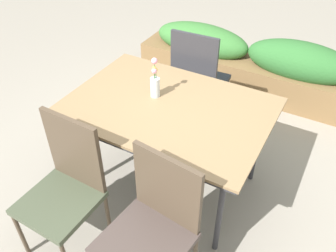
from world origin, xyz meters
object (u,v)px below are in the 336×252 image
Objects in this scene: chair_near_right at (153,224)px; chair_near_left at (66,184)px; dining_table at (168,112)px; chair_far_side at (198,77)px; flower_vase at (155,83)px; planter_box at (248,63)px.

chair_near_right is 0.99× the size of chair_near_left.
dining_table is at bearing -59.81° from chair_near_right.
chair_near_left is (-0.20, -1.51, -0.04)m from chair_far_side.
chair_near_left is (-0.65, 0.00, -0.02)m from chair_near_right.
flower_vase is at bearing -53.52° from chair_near_right.
chair_far_side reaches higher than chair_near_left.
chair_near_right is 3.19× the size of flower_vase.
chair_far_side reaches higher than chair_near_right.
dining_table is 1.44× the size of chair_near_left.
chair_far_side is at bearing 98.73° from dining_table.
dining_table is at bearing -24.99° from flower_vase.
chair_near_left is at bearing 6.41° from chair_near_right.
chair_near_left reaches higher than chair_near_right.
chair_near_right is 0.40× the size of planter_box.
planter_box is at bearing 77.00° from chair_far_side.
chair_far_side is 0.42× the size of planter_box.
chair_near_right is at bearing -60.28° from flower_vase.
planter_box is (-0.27, 2.45, -0.24)m from chair_near_right.
dining_table reaches higher than planter_box.
chair_near_left is 0.40× the size of planter_box.
chair_near_left is 3.23× the size of flower_vase.
dining_table is 0.85m from chair_near_right.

